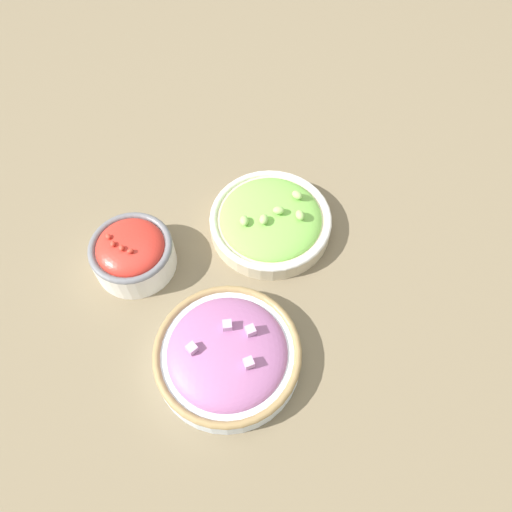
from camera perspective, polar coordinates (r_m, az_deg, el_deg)
The scene contains 4 objects.
ground_plane at distance 0.87m, azimuth 0.00°, elevation -1.01°, with size 3.00×3.00×0.00m, color #75664C.
bowl_lettuce at distance 0.89m, azimuth 1.68°, elevation 4.08°, with size 0.22×0.22×0.07m.
bowl_red_onion at distance 0.78m, azimuth -3.28°, elevation -11.13°, with size 0.23×0.23×0.07m.
bowl_cherry_tomatoes at distance 0.87m, azimuth -13.96°, elevation 0.43°, with size 0.14×0.14×0.08m.
Camera 1 is at (-0.31, -0.30, 0.76)m, focal length 35.00 mm.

